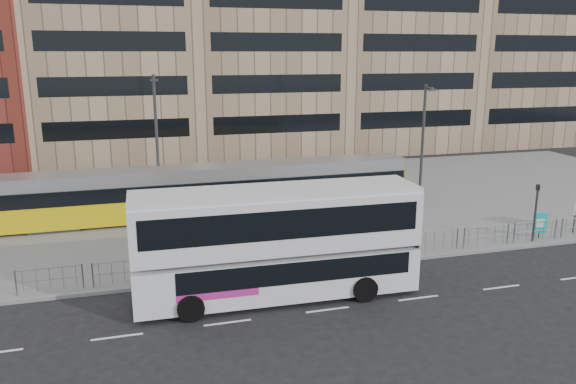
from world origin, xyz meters
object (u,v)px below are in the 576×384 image
object	(u,v)px
tram	(202,191)
traffic_light_west	(209,229)
traffic_light_east	(536,205)
lamp_post_east	(423,141)
ad_panel	(540,223)
lamp_post_west	(157,141)
double_decker_bus	(277,240)
pedestrian	(220,215)

from	to	relation	value
tram	traffic_light_west	distance (m)	9.10
traffic_light_west	traffic_light_east	size ratio (longest dim) A/B	1.00
traffic_light_west	lamp_post_east	distance (m)	16.51
tram	traffic_light_east	bearing A→B (deg)	-30.96
lamp_post_east	ad_panel	bearing A→B (deg)	-67.12
traffic_light_west	lamp_post_west	bearing A→B (deg)	99.77
ad_panel	lamp_post_east	bearing A→B (deg)	126.51
ad_panel	traffic_light_east	bearing A→B (deg)	-138.48
double_decker_bus	traffic_light_west	bearing A→B (deg)	126.40
ad_panel	pedestrian	world-z (taller)	pedestrian
lamp_post_west	double_decker_bus	bearing A→B (deg)	-73.23
tram	traffic_light_east	xyz separation A→B (m)	(16.26, -9.59, 0.43)
pedestrian	ad_panel	bearing A→B (deg)	-103.62
tram	traffic_light_east	distance (m)	18.88
traffic_light_east	lamp_post_east	bearing A→B (deg)	107.84
double_decker_bus	tram	xyz separation A→B (m)	(-1.47, 12.33, -0.80)
traffic_light_west	double_decker_bus	bearing A→B (deg)	-54.70
ad_panel	pedestrian	xyz separation A→B (m)	(-16.40, 5.84, 0.14)
double_decker_bus	ad_panel	distance (m)	15.86
double_decker_bus	lamp_post_east	world-z (taller)	lamp_post_east
double_decker_bus	pedestrian	distance (m)	9.11
pedestrian	traffic_light_west	distance (m)	5.92
ad_panel	lamp_post_east	size ratio (longest dim) A/B	0.18
pedestrian	lamp_post_west	distance (m)	6.34
traffic_light_west	lamp_post_west	size ratio (longest dim) A/B	0.36
lamp_post_west	ad_panel	bearing A→B (deg)	-27.26
tram	traffic_light_east	world-z (taller)	traffic_light_east
traffic_light_east	traffic_light_west	bearing A→B (deg)	178.62
lamp_post_west	tram	bearing A→B (deg)	-17.68
ad_panel	traffic_light_east	size ratio (longest dim) A/B	0.45
traffic_light_west	tram	bearing A→B (deg)	85.01
traffic_light_west	pedestrian	bearing A→B (deg)	76.56
double_decker_bus	traffic_light_west	size ratio (longest dim) A/B	3.75
double_decker_bus	pedestrian	bearing A→B (deg)	97.23
double_decker_bus	traffic_light_west	world-z (taller)	double_decker_bus
lamp_post_west	lamp_post_east	bearing A→B (deg)	-9.03
tram	lamp_post_east	xyz separation A→B (m)	(13.82, -1.80, 2.75)
ad_panel	lamp_post_east	xyz separation A→B (m)	(-3.13, 7.42, 3.49)
traffic_light_west	traffic_light_east	xyz separation A→B (m)	(17.09, -0.54, 0.00)
traffic_light_east	lamp_post_east	size ratio (longest dim) A/B	0.39
tram	lamp_post_west	size ratio (longest dim) A/B	3.07
ad_panel	traffic_light_east	distance (m)	1.40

